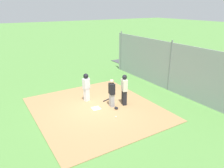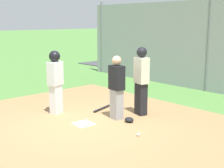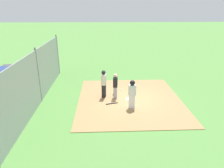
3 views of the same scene
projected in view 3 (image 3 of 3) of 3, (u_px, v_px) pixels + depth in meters
The scene contains 10 objects.
ground_plane at pixel (129, 99), 13.18m from camera, with size 140.00×140.00×0.00m, color #51843D.
dirt_infield at pixel (129, 99), 13.18m from camera, with size 7.20×6.40×0.03m, color #9E774C.
home_plate at pixel (129, 99), 13.17m from camera, with size 0.44×0.44×0.02m, color white.
catcher at pixel (115, 86), 13.05m from camera, with size 0.41×0.31×1.61m.
umpire at pixel (104, 83), 13.14m from camera, with size 0.43×0.35×1.79m.
runner at pixel (132, 92), 11.68m from camera, with size 0.36×0.44×1.69m.
baseball_bat at pixel (112, 103), 12.50m from camera, with size 0.06×0.06×0.74m, color black.
catcher_mask at pixel (114, 94), 13.71m from camera, with size 0.24×0.20×0.12m, color black.
baseball at pixel (121, 90), 14.48m from camera, with size 0.07×0.07×0.07m, color white.
backstop_fence at pixel (38, 77), 12.39m from camera, with size 12.00×0.10×3.35m.
Camera 3 is at (11.95, -1.63, 5.53)m, focal length 33.33 mm.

